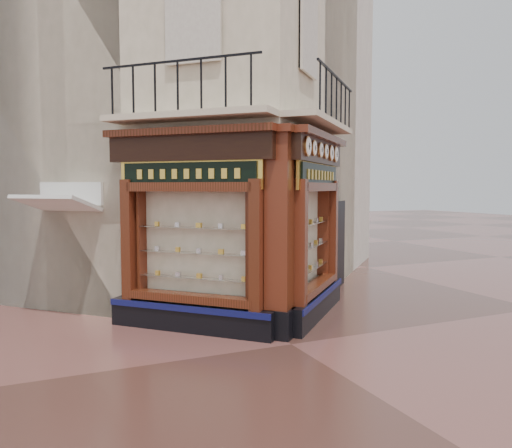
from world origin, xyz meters
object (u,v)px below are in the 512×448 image
clock_f (336,154)px  awning (60,319)px  signboard_left (188,174)px  clock_b (314,148)px  signboard_right (319,175)px  corner_pilaster (279,235)px  clock_a (308,146)px  clock_e (331,153)px  clock_c (320,150)px  clock_d (326,151)px

clock_f → awning: (-6.12, 1.31, -3.62)m
signboard_left → awning: bearing=3.4°
clock_b → signboard_right: clock_b is taller
corner_pilaster → clock_a: 1.77m
clock_e → signboard_right: 0.86m
clock_e → clock_c: bearing=-180.0°
clock_b → clock_d: 1.02m
corner_pilaster → signboard_left: 2.12m
clock_a → clock_f: 2.52m
clock_e → signboard_left: clock_e is taller
clock_b → awning: clock_b is taller
clock_b → clock_e: bearing=0.0°
signboard_left → clock_b: bearing=-151.7°
clock_b → clock_e: (1.11, 1.11, 0.00)m
clock_d → awning: bearing=114.4°
corner_pilaster → clock_a: (0.58, -0.02, 1.67)m
corner_pilaster → awning: corner_pilaster is taller
signboard_left → signboard_right: 2.92m
signboard_right → awning: bearing=113.6°
clock_b → awning: (-4.68, 2.75, -3.62)m
clock_a → clock_e: (1.43, 1.43, 0.00)m
corner_pilaster → signboard_right: size_ratio=1.74×
clock_f → signboard_left: size_ratio=0.17×
clock_b → signboard_right: bearing=7.1°
clock_a → clock_f: bearing=0.0°
corner_pilaster → clock_f: size_ratio=10.46×
clock_b → awning: size_ratio=0.19×
awning → signboard_left: (2.31, -2.05, 3.10)m
clock_b → clock_f: clock_f is taller
corner_pilaster → clock_c: corner_pilaster is taller
clock_c → signboard_right: (0.17, 0.32, -0.52)m
clock_c → signboard_right: 0.63m
clock_e → signboard_right: bearing=170.6°
clock_e → corner_pilaster: bearing=170.0°
clock_c → clock_f: clock_f is taller
clock_b → signboard_right: (0.55, 0.71, -0.52)m
clock_c → clock_b: bearing=-180.0°
clock_e → awning: 7.02m
clock_a → signboard_left: size_ratio=0.18×
clock_e → clock_f: clock_f is taller
clock_d → awning: 6.81m
clock_b → clock_c: (0.39, 0.39, 0.00)m
clock_a → clock_c: (0.72, 0.72, 0.00)m
clock_d → signboard_right: (-0.17, -0.02, -0.52)m
clock_b → clock_f: size_ratio=0.82×
awning → clock_b: bearing=-165.5°
clock_a → clock_c: size_ratio=1.24×
clock_e → signboard_left: bearing=141.5°
clock_f → clock_d: bearing=180.0°
clock_d → signboard_left: (-3.09, -0.02, -0.52)m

